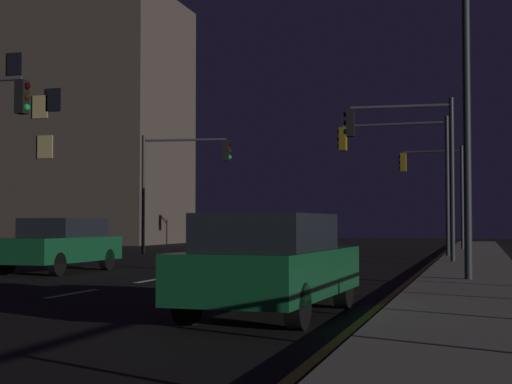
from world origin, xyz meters
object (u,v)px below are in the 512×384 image
(traffic_light_mid_right, at_px, (181,170))
(building_distant, at_px, (43,124))
(car_oncoming, at_px, (60,244))
(traffic_light_far_right, at_px, (434,177))
(car, at_px, (271,263))
(traffic_light_near_right, at_px, (398,158))
(street_lamp_across_street, at_px, (466,98))
(traffic_light_near_left, at_px, (405,147))

(traffic_light_mid_right, relative_size, building_distant, 0.28)
(car_oncoming, xyz_separation_m, traffic_light_mid_right, (-1.51, 13.31, 3.09))
(traffic_light_mid_right, bearing_deg, traffic_light_far_right, 32.95)
(car_oncoming, height_order, building_distant, building_distant)
(traffic_light_far_right, bearing_deg, car_oncoming, -114.99)
(car, bearing_deg, building_distant, 125.66)
(car, xyz_separation_m, car_oncoming, (-8.67, 8.65, 0.00))
(car, relative_size, traffic_light_near_right, 0.81)
(traffic_light_far_right, relative_size, traffic_light_mid_right, 0.94)
(car_oncoming, bearing_deg, car, -44.92)
(street_lamp_across_street, bearing_deg, car, -112.57)
(car, relative_size, traffic_light_far_right, 0.86)
(traffic_light_far_right, bearing_deg, traffic_light_mid_right, -147.05)
(traffic_light_near_left, bearing_deg, street_lamp_across_street, -76.06)
(car, xyz_separation_m, traffic_light_near_left, (0.64, 15.49, 3.23))
(traffic_light_far_right, distance_m, building_distant, 29.95)
(car, relative_size, traffic_light_mid_right, 0.81)
(traffic_light_mid_right, distance_m, building_distant, 23.96)
(car, xyz_separation_m, traffic_light_mid_right, (-10.18, 21.96, 3.09))
(traffic_light_near_right, distance_m, street_lamp_across_street, 13.70)
(traffic_light_far_right, xyz_separation_m, traffic_light_mid_right, (-11.05, -7.17, 0.13))
(car, distance_m, car_oncoming, 12.25)
(traffic_light_near_right, distance_m, traffic_light_mid_right, 10.30)
(car_oncoming, height_order, street_lamp_across_street, street_lamp_across_street)
(traffic_light_near_right, bearing_deg, car_oncoming, -126.87)
(car_oncoming, relative_size, traffic_light_near_left, 0.80)
(car, bearing_deg, car_oncoming, 135.08)
(car_oncoming, xyz_separation_m, traffic_light_near_right, (8.63, 11.50, 3.26))
(traffic_light_mid_right, height_order, street_lamp_across_street, street_lamp_across_street)
(car, height_order, car_oncoming, same)
(building_distant, bearing_deg, traffic_light_far_right, -17.58)
(car, bearing_deg, traffic_light_near_left, 87.65)
(traffic_light_near_right, relative_size, traffic_light_far_right, 1.06)
(building_distant, bearing_deg, traffic_light_near_right, -33.30)
(traffic_light_near_left, distance_m, street_lamp_across_street, 9.01)
(car_oncoming, xyz_separation_m, traffic_light_far_right, (9.55, 20.48, 2.96))
(building_distant, bearing_deg, traffic_light_near_left, -38.92)
(car, bearing_deg, street_lamp_across_street, 67.43)
(street_lamp_across_street, relative_size, building_distant, 0.35)
(car, distance_m, traffic_light_near_left, 15.83)
(traffic_light_mid_right, bearing_deg, street_lamp_across_street, -49.52)
(traffic_light_far_right, xyz_separation_m, traffic_light_near_left, (-0.24, -13.64, 0.26))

